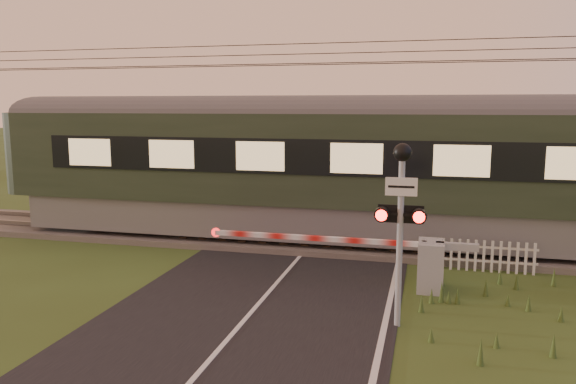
# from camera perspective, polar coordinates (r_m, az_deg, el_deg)

# --- Properties ---
(ground) EXTENTS (160.00, 160.00, 0.00)m
(ground) POSITION_cam_1_polar(r_m,az_deg,el_deg) (11.69, -4.23, -12.71)
(ground) COLOR #34451A
(ground) RESTS_ON ground
(road) EXTENTS (6.00, 140.00, 0.03)m
(road) POSITION_cam_1_polar(r_m,az_deg,el_deg) (11.48, -4.52, -13.08)
(road) COLOR black
(road) RESTS_ON ground
(track_bed) EXTENTS (140.00, 3.40, 0.39)m
(track_bed) POSITION_cam_1_polar(r_m,az_deg,el_deg) (17.68, 2.46, -5.00)
(track_bed) COLOR #47423D
(track_bed) RESTS_ON ground
(overhead_wires) EXTENTS (120.00, 0.62, 0.62)m
(overhead_wires) POSITION_cam_1_polar(r_m,az_deg,el_deg) (17.22, 2.59, 13.61)
(overhead_wires) COLOR black
(overhead_wires) RESTS_ON ground
(boom_gate) EXTENTS (6.50, 0.90, 1.19)m
(boom_gate) POSITION_cam_1_polar(r_m,az_deg,el_deg) (13.58, 13.16, -6.95)
(boom_gate) COLOR gray
(boom_gate) RESTS_ON ground
(crossing_signal) EXTENTS (0.91, 0.36, 3.58)m
(crossing_signal) POSITION_cam_1_polar(r_m,az_deg,el_deg) (10.84, 11.40, -1.02)
(crossing_signal) COLOR gray
(crossing_signal) RESTS_ON ground
(picket_fence) EXTENTS (2.85, 0.07, 0.83)m
(picket_fence) POSITION_cam_1_polar(r_m,az_deg,el_deg) (15.46, 18.89, -6.14)
(picket_fence) COLOR silver
(picket_fence) RESTS_ON ground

